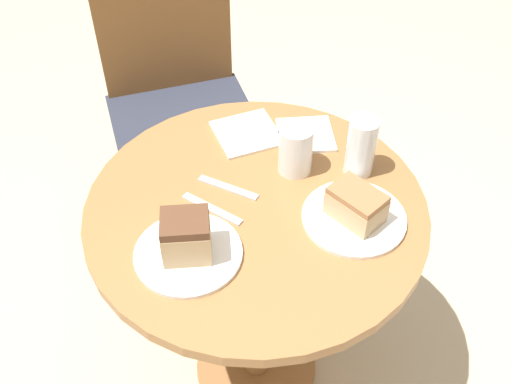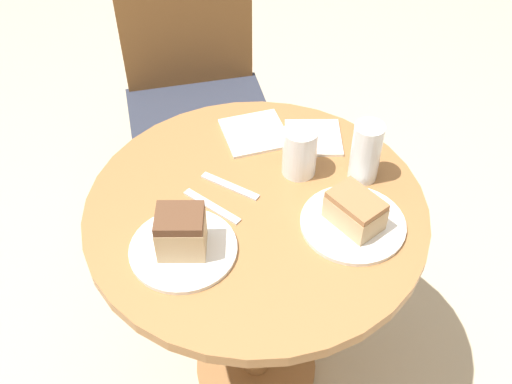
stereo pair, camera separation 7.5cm
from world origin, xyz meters
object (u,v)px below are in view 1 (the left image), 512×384
(chair, at_px, (178,93))
(glass_water, at_px, (361,149))
(plate_far, at_px, (354,218))
(plate_near, at_px, (188,253))
(cake_slice_far, at_px, (356,205))
(glass_lemonade, at_px, (295,151))
(cake_slice_near, at_px, (186,236))

(chair, xyz_separation_m, glass_water, (0.35, -0.73, 0.29))
(chair, xyz_separation_m, plate_far, (0.29, -0.87, 0.23))
(plate_near, distance_m, glass_water, 0.47)
(cake_slice_far, bearing_deg, glass_lemonade, 113.51)
(cake_slice_far, distance_m, glass_water, 0.16)
(chair, bearing_deg, glass_lemonade, -77.67)
(chair, bearing_deg, cake_slice_far, -76.14)
(cake_slice_near, bearing_deg, glass_water, 20.69)
(cake_slice_far, relative_size, glass_water, 0.94)
(plate_near, xyz_separation_m, cake_slice_far, (0.37, 0.02, 0.04))
(chair, height_order, cake_slice_far, chair)
(plate_far, xyz_separation_m, glass_water, (0.06, 0.15, 0.06))
(plate_near, relative_size, glass_lemonade, 1.84)
(plate_near, xyz_separation_m, plate_far, (0.37, 0.02, 0.00))
(plate_near, bearing_deg, cake_slice_far, 2.39)
(cake_slice_near, height_order, glass_lemonade, glass_lemonade)
(chair, distance_m, cake_slice_near, 0.94)
(plate_far, height_order, cake_slice_far, cake_slice_far)
(plate_far, bearing_deg, glass_water, 67.00)
(cake_slice_near, distance_m, cake_slice_far, 0.37)
(cake_slice_near, xyz_separation_m, glass_water, (0.43, 0.16, 0.01))
(plate_far, relative_size, cake_slice_far, 1.63)
(chair, distance_m, glass_lemonade, 0.77)
(glass_lemonade, distance_m, glass_water, 0.15)
(chair, xyz_separation_m, cake_slice_far, (0.29, -0.87, 0.27))
(cake_slice_near, height_order, glass_water, glass_water)
(plate_near, height_order, glass_lemonade, glass_lemonade)
(plate_far, height_order, glass_water, glass_water)
(plate_near, distance_m, glass_lemonade, 0.36)
(chair, relative_size, glass_lemonade, 8.06)
(cake_slice_near, bearing_deg, plate_far, 2.39)
(glass_water, bearing_deg, plate_near, -159.31)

